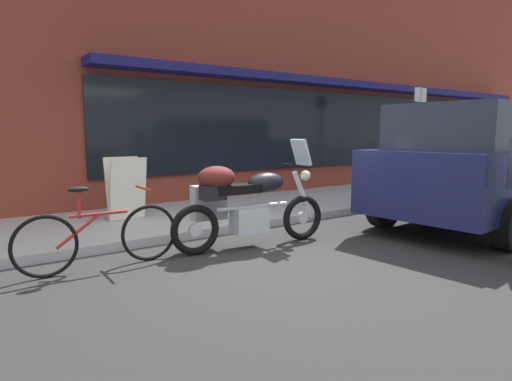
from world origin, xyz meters
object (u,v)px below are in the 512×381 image
touring_motorcycle (242,202)px  parked_bicycle (100,236)px  parked_minivan (489,163)px  sandwich_board_sign (126,188)px  parking_sign_pole (418,129)px

touring_motorcycle → parked_bicycle: (-1.75, 0.16, -0.24)m
parked_bicycle → parked_minivan: 5.99m
parked_bicycle → sandwich_board_sign: (0.98, 1.96, 0.25)m
touring_motorcycle → sandwich_board_sign: bearing=109.9°
parked_bicycle → parking_sign_pole: parking_sign_pole is taller
parked_bicycle → touring_motorcycle: bearing=-5.2°
parked_bicycle → parking_sign_pole: bearing=10.5°
sandwich_board_sign → parked_minivan: bearing=-33.1°
touring_motorcycle → sandwich_board_sign: 2.25m
parked_bicycle → sandwich_board_sign: bearing=63.5°
touring_motorcycle → parked_minivan: bearing=-14.4°
parked_minivan → parking_sign_pole: bearing=53.5°
parked_minivan → parking_sign_pole: parking_sign_pole is taller
sandwich_board_sign → parked_bicycle: bearing=-116.5°
sandwich_board_sign → touring_motorcycle: bearing=-70.1°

